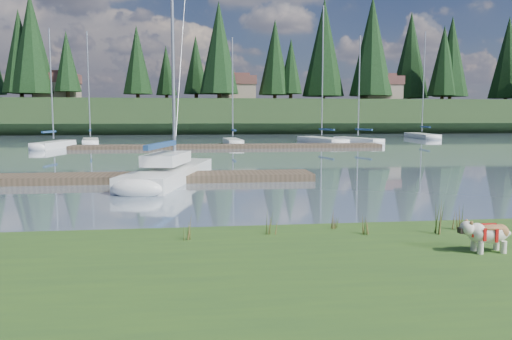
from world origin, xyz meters
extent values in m
plane|color=gray|center=(0.00, 30.00, 0.00)|extent=(200.00, 200.00, 0.00)
cube|color=#2F511C|center=(0.00, -6.00, 0.17)|extent=(60.00, 9.00, 0.35)
cube|color=#1E3218|center=(0.00, 73.00, 2.50)|extent=(200.00, 20.00, 5.00)
cylinder|color=silver|center=(3.87, -4.18, 0.46)|extent=(0.10, 0.10, 0.21)
cylinder|color=silver|center=(3.88, -3.97, 0.46)|extent=(0.10, 0.10, 0.21)
cylinder|color=silver|center=(4.30, -4.18, 0.46)|extent=(0.10, 0.10, 0.21)
cylinder|color=silver|center=(4.30, -3.97, 0.46)|extent=(0.10, 0.10, 0.21)
ellipsoid|color=silver|center=(4.10, -4.08, 0.68)|extent=(0.70, 0.35, 0.33)
ellipsoid|color=#996439|center=(4.10, -4.08, 0.78)|extent=(0.49, 0.33, 0.12)
ellipsoid|color=silver|center=(3.67, -4.08, 0.78)|extent=(0.24, 0.25, 0.24)
cube|color=black|center=(3.57, -4.08, 0.74)|extent=(0.07, 0.12, 0.09)
cube|color=white|center=(-1.98, 9.22, 0.22)|extent=(3.73, 8.50, 0.70)
ellipsoid|color=white|center=(-1.03, 13.26, 0.22)|extent=(2.28, 2.61, 0.70)
cylinder|color=silver|center=(-1.80, 9.96, 7.08)|extent=(0.14, 0.14, 12.56)
cube|color=navy|center=(-2.25, 8.03, 1.55)|extent=(1.05, 3.71, 0.20)
cube|color=white|center=(-2.08, 8.77, 0.95)|extent=(1.97, 3.24, 0.45)
cube|color=#4C3D2C|center=(-4.00, 9.00, 0.15)|extent=(16.00, 2.00, 0.30)
cube|color=#4C3D2C|center=(2.00, 30.00, 0.15)|extent=(26.00, 2.20, 0.30)
cube|color=white|center=(-12.67, 31.66, 0.22)|extent=(2.33, 6.12, 0.70)
ellipsoid|color=white|center=(-12.17, 34.61, 0.22)|extent=(1.56, 1.82, 0.70)
cylinder|color=silver|center=(-12.67, 31.66, 5.33)|extent=(0.12, 0.12, 9.05)
cube|color=navy|center=(-12.80, 30.86, 1.40)|extent=(0.59, 2.38, 0.20)
cube|color=white|center=(-10.55, 36.06, 0.22)|extent=(2.53, 6.29, 0.70)
ellipsoid|color=white|center=(-11.13, 39.07, 0.22)|extent=(1.63, 1.90, 0.70)
cylinder|color=silver|center=(-10.55, 36.06, 5.59)|extent=(0.12, 0.12, 9.58)
cube|color=navy|center=(-10.39, 35.24, 1.40)|extent=(0.66, 2.43, 0.20)
cube|color=white|center=(2.62, 34.48, 0.22)|extent=(1.57, 5.80, 0.70)
ellipsoid|color=white|center=(2.49, 37.35, 0.22)|extent=(1.33, 1.62, 0.70)
cylinder|color=silver|center=(2.62, 34.48, 5.32)|extent=(0.12, 0.12, 9.04)
cube|color=navy|center=(2.66, 33.70, 1.40)|extent=(0.31, 2.29, 0.20)
cube|color=white|center=(11.60, 36.33, 0.22)|extent=(3.34, 8.32, 0.70)
ellipsoid|color=white|center=(10.83, 40.31, 0.22)|extent=(2.16, 2.51, 0.70)
cylinder|color=silver|center=(11.60, 36.33, 7.04)|extent=(0.12, 0.12, 12.48)
cube|color=navy|center=(11.80, 35.24, 1.40)|extent=(0.80, 3.21, 0.20)
cube|color=white|center=(15.01, 35.37, 0.22)|extent=(3.41, 6.34, 0.70)
ellipsoid|color=white|center=(13.97, 38.31, 0.22)|extent=(1.85, 2.05, 0.70)
cylinder|color=silver|center=(15.01, 35.37, 5.60)|extent=(0.12, 0.12, 9.60)
cube|color=navy|center=(15.29, 34.57, 1.40)|extent=(1.02, 2.40, 0.20)
cube|color=white|center=(26.54, 45.82, 0.22)|extent=(2.62, 8.12, 0.70)
ellipsoid|color=white|center=(26.95, 49.79, 0.22)|extent=(1.95, 2.34, 0.70)
cylinder|color=silver|center=(26.54, 45.82, 6.75)|extent=(0.12, 0.12, 11.90)
cube|color=navy|center=(26.43, 44.74, 1.40)|extent=(0.52, 3.18, 0.20)
cone|color=#475B23|center=(0.50, -2.33, 0.60)|extent=(0.03, 0.03, 0.50)
cone|color=brown|center=(0.61, -2.40, 0.55)|extent=(0.03, 0.03, 0.40)
cone|color=#475B23|center=(0.56, -2.30, 0.63)|extent=(0.03, 0.03, 0.55)
cone|color=brown|center=(0.64, -2.36, 0.53)|extent=(0.03, 0.03, 0.35)
cone|color=#475B23|center=(0.52, -2.41, 0.58)|extent=(0.03, 0.03, 0.45)
cone|color=#475B23|center=(1.93, -1.97, 0.54)|extent=(0.03, 0.03, 0.37)
cone|color=brown|center=(2.04, -2.04, 0.50)|extent=(0.03, 0.03, 0.30)
cone|color=#475B23|center=(1.99, -1.94, 0.55)|extent=(0.03, 0.03, 0.41)
cone|color=brown|center=(2.07, -2.00, 0.48)|extent=(0.03, 0.03, 0.26)
cone|color=#475B23|center=(1.95, -2.05, 0.52)|extent=(0.03, 0.03, 0.33)
cone|color=#475B23|center=(3.80, -2.68, 0.66)|extent=(0.03, 0.03, 0.63)
cone|color=brown|center=(3.91, -2.75, 0.60)|extent=(0.03, 0.03, 0.50)
cone|color=#475B23|center=(3.86, -2.65, 0.69)|extent=(0.03, 0.03, 0.69)
cone|color=brown|center=(3.94, -2.71, 0.57)|extent=(0.03, 0.03, 0.44)
cone|color=#475B23|center=(3.82, -2.76, 0.63)|extent=(0.03, 0.03, 0.56)
cone|color=#475B23|center=(-1.17, -2.54, 0.58)|extent=(0.03, 0.03, 0.47)
cone|color=brown|center=(-1.06, -2.61, 0.54)|extent=(0.03, 0.03, 0.37)
cone|color=#475B23|center=(-1.11, -2.51, 0.61)|extent=(0.03, 0.03, 0.51)
cone|color=brown|center=(-1.03, -2.57, 0.51)|extent=(0.03, 0.03, 0.33)
cone|color=#475B23|center=(-1.15, -2.62, 0.56)|extent=(0.03, 0.03, 0.42)
cone|color=#475B23|center=(2.37, -2.55, 0.54)|extent=(0.03, 0.03, 0.37)
cone|color=brown|center=(2.48, -2.62, 0.50)|extent=(0.03, 0.03, 0.30)
cone|color=#475B23|center=(2.43, -2.52, 0.55)|extent=(0.03, 0.03, 0.41)
cone|color=brown|center=(2.51, -2.58, 0.48)|extent=(0.03, 0.03, 0.26)
cone|color=#475B23|center=(2.39, -2.63, 0.52)|extent=(0.03, 0.03, 0.33)
cone|color=#475B23|center=(4.40, -2.40, 0.58)|extent=(0.03, 0.03, 0.47)
cone|color=brown|center=(4.51, -2.47, 0.54)|extent=(0.03, 0.03, 0.38)
cone|color=#475B23|center=(4.46, -2.37, 0.61)|extent=(0.03, 0.03, 0.52)
cone|color=brown|center=(4.54, -2.43, 0.51)|extent=(0.03, 0.03, 0.33)
cone|color=#475B23|center=(4.42, -2.48, 0.56)|extent=(0.03, 0.03, 0.42)
cube|color=#33281C|center=(0.00, -1.60, 0.07)|extent=(60.00, 0.50, 0.14)
cylinder|color=#382619|center=(-25.00, 68.00, 5.90)|extent=(0.60, 0.60, 1.80)
cone|color=black|center=(-25.00, 68.00, 13.55)|extent=(6.60, 6.60, 15.00)
cylinder|color=#382619|center=(-10.00, 72.00, 5.90)|extent=(0.60, 0.60, 1.80)
cone|color=black|center=(-10.00, 72.00, 11.75)|extent=(4.84, 4.84, 11.00)
cylinder|color=#382619|center=(3.00, 66.00, 5.90)|extent=(0.60, 0.60, 1.80)
cone|color=black|center=(3.00, 66.00, 13.10)|extent=(6.16, 6.16, 14.00)
cylinder|color=#382619|center=(15.00, 70.00, 5.90)|extent=(0.60, 0.60, 1.80)
cone|color=black|center=(15.00, 70.00, 10.85)|extent=(3.96, 3.96, 9.00)
cylinder|color=#382619|center=(28.00, 68.00, 5.90)|extent=(0.60, 0.60, 1.80)
cone|color=black|center=(28.00, 68.00, 14.00)|extent=(7.04, 7.04, 16.00)
cylinder|color=#382619|center=(42.00, 71.00, 5.90)|extent=(0.60, 0.60, 1.80)
cone|color=black|center=(42.00, 71.00, 12.20)|extent=(5.28, 5.28, 12.00)
cube|color=gray|center=(-22.00, 70.00, 6.40)|extent=(6.00, 5.00, 2.80)
cube|color=brown|center=(-22.00, 70.00, 8.50)|extent=(6.30, 5.30, 1.40)
cube|color=brown|center=(-22.00, 70.00, 9.30)|extent=(4.20, 3.60, 0.70)
cube|color=gray|center=(6.00, 71.00, 6.40)|extent=(6.00, 5.00, 2.80)
cube|color=brown|center=(6.00, 71.00, 8.50)|extent=(6.30, 5.30, 1.40)
cube|color=brown|center=(6.00, 71.00, 9.30)|extent=(4.20, 3.60, 0.70)
cube|color=gray|center=(30.00, 69.00, 6.40)|extent=(6.00, 5.00, 2.80)
cube|color=brown|center=(30.00, 69.00, 8.50)|extent=(6.30, 5.30, 1.40)
cube|color=brown|center=(30.00, 69.00, 9.30)|extent=(4.20, 3.60, 0.70)
camera|label=1|loc=(-0.95, -11.95, 2.69)|focal=35.00mm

